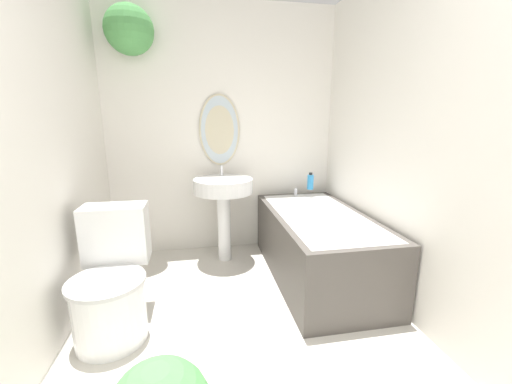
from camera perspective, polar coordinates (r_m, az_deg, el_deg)
The scene contains 7 objects.
wall_back at distance 3.16m, azimuth -8.53°, elevation 13.35°, with size 2.33×0.41×2.40m.
wall_left at distance 1.97m, azimuth -37.33°, elevation 6.65°, with size 0.06×2.91×2.40m.
wall_right at distance 2.25m, azimuth 28.19°, elevation 8.26°, with size 0.06×2.91×2.40m.
toilet at distance 2.24m, azimuth -24.73°, elevation -14.76°, with size 0.45×0.65×0.77m.
pedestal_sink at distance 2.93m, azimuth -5.94°, elevation -0.44°, with size 0.55×0.55×0.89m.
bathtub at distance 2.75m, azimuth 11.15°, elevation -9.28°, with size 0.75×1.50×0.64m.
shampoo_bottle at distance 3.19m, azimuth 9.86°, elevation 1.86°, with size 0.06×0.06×0.17m.
Camera 1 is at (-0.26, -0.36, 1.33)m, focal length 22.00 mm.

